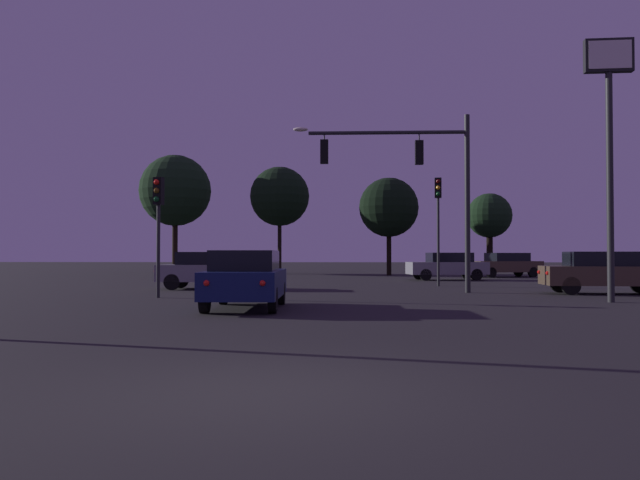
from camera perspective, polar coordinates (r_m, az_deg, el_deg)
ground_plane at (r=30.91m, az=1.26°, el=-3.96°), size 168.00×168.00×0.00m
traffic_signal_mast_arm at (r=23.68m, az=8.76°, el=6.27°), size 6.60×0.41×6.63m
traffic_light_corner_left at (r=28.40m, az=10.75°, el=2.72°), size 0.32×0.36×4.86m
traffic_light_corner_right at (r=21.13m, az=-14.58°, el=2.50°), size 0.34×0.37×3.95m
car_nearside_lane at (r=16.42m, az=-6.79°, el=-3.49°), size 2.00×4.23×1.52m
car_crossing_left at (r=26.01m, az=-10.17°, el=-2.69°), size 4.23×1.98×1.52m
car_crossing_right at (r=24.61m, az=24.60°, el=-2.66°), size 4.50×1.96×1.52m
car_far_lane at (r=35.33m, az=11.58°, el=-2.32°), size 4.53×2.37×1.52m
car_parked_lot at (r=40.88m, az=16.62°, el=-2.15°), size 4.80×3.13×1.52m
store_sign_illuminated at (r=20.82m, az=24.93°, el=10.62°), size 1.41×0.33×7.86m
tree_behind_sign at (r=42.77m, az=6.31°, el=2.97°), size 4.06×4.06×6.66m
tree_left_far at (r=49.19m, az=-13.10°, el=4.41°), size 5.45×5.45×9.06m
tree_center_horizon at (r=47.46m, az=-3.71°, el=3.98°), size 4.50×4.50×8.08m
tree_right_cluster at (r=46.57m, az=15.23°, el=2.12°), size 3.21×3.21×5.84m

